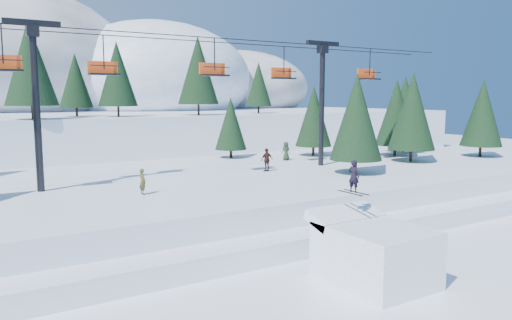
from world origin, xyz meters
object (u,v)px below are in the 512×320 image
jump_kicker (373,252)px  banner_far (409,219)px  banner_near (378,237)px  chairlift (192,82)px

jump_kicker → banner_far: bearing=32.7°
banner_near → banner_far: (4.71, 1.98, 0.00)m
banner_far → chairlift: bearing=130.5°
jump_kicker → banner_far: size_ratio=1.94×
chairlift → banner_near: 16.77m
banner_near → banner_far: bearing=22.8°
banner_far → banner_near: bearing=-157.2°
jump_kicker → banner_far: jump_kicker is taller
jump_kicker → chairlift: bearing=93.4°
chairlift → banner_far: (9.74, -11.39, -8.78)m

